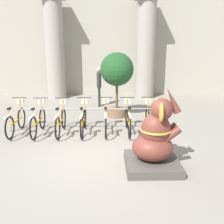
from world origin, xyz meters
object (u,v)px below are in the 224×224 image
bicycle_4 (106,120)px  bicycle_3 (83,120)px  bicycle_6 (150,119)px  bicycle_5 (128,120)px  person_pedestrian (99,83)px  potted_tree (117,73)px  bicycle_0 (16,120)px  bicycle_1 (38,121)px  bicycle_2 (61,120)px  elephant_statue (155,141)px

bicycle_4 → bicycle_3: bearing=-176.7°
bicycle_4 → bicycle_6: same height
bicycle_5 → bicycle_6: same height
bicycle_3 → person_pedestrian: size_ratio=0.98×
bicycle_6 → potted_tree: bearing=117.4°
bicycle_3 → potted_tree: bearing=59.7°
bicycle_0 → bicycle_1: same height
bicycle_1 → bicycle_2: size_ratio=1.00×
bicycle_2 → bicycle_4: same height
bicycle_5 → bicycle_6: (0.71, 0.02, 0.00)m
bicycle_1 → bicycle_5: (2.84, 0.04, 0.00)m
bicycle_1 → bicycle_4: 2.13m
bicycle_4 → bicycle_5: bearing=-2.1°
bicycle_6 → potted_tree: potted_tree is taller
bicycle_0 → bicycle_6: (4.27, 0.00, 0.00)m
bicycle_0 → bicycle_4: same height
bicycle_4 → person_pedestrian: bearing=94.8°
potted_tree → bicycle_3: bearing=-120.3°
bicycle_2 → person_pedestrian: person_pedestrian is taller
bicycle_1 → bicycle_6: 3.56m
bicycle_3 → elephant_statue: bearing=-53.2°
bicycle_2 → elephant_statue: elephant_statue is taller
bicycle_3 → potted_tree: 2.60m
bicycle_6 → potted_tree: size_ratio=0.71×
bicycle_2 → bicycle_5: size_ratio=1.00×
elephant_statue → bicycle_3: bearing=126.8°
bicycle_1 → bicycle_4: (2.13, 0.06, 0.00)m
bicycle_0 → elephant_statue: bearing=-31.9°
person_pedestrian → bicycle_1: bearing=-116.0°
elephant_statue → person_pedestrian: size_ratio=1.04×
bicycle_0 → person_pedestrian: (2.53, 3.68, 0.68)m
bicycle_5 → potted_tree: potted_tree is taller
bicycle_4 → potted_tree: (0.43, 1.91, 1.29)m
bicycle_6 → person_pedestrian: 4.13m
person_pedestrian → bicycle_3: bearing=-96.2°
bicycle_5 → bicycle_3: bearing=-179.4°
bicycle_3 → potted_tree: (1.14, 1.95, 1.29)m
bicycle_1 → bicycle_3: bearing=0.8°
bicycle_6 → bicycle_2: bearing=-178.9°
bicycle_5 → person_pedestrian: 3.90m
bicycle_2 → bicycle_4: 1.42m
bicycle_3 → bicycle_5: 1.42m
bicycle_4 → potted_tree: potted_tree is taller
bicycle_4 → elephant_statue: elephant_statue is taller
bicycle_0 → potted_tree: size_ratio=0.71×
bicycle_4 → bicycle_6: (1.42, -0.01, 0.00)m
bicycle_4 → bicycle_5: same height
elephant_statue → potted_tree: potted_tree is taller
bicycle_1 → potted_tree: 3.48m
bicycle_4 → bicycle_5: 0.71m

